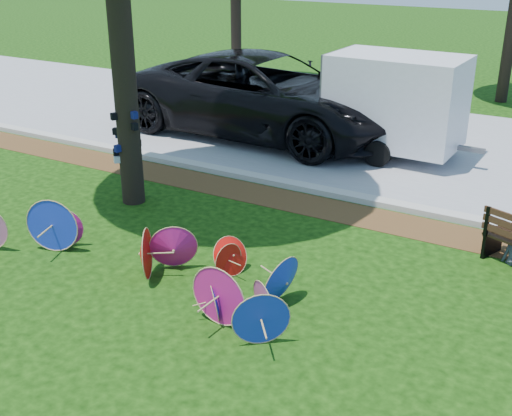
# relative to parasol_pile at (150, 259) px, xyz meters

# --- Properties ---
(ground) EXTENTS (90.00, 90.00, 0.00)m
(ground) POSITION_rel_parasol_pile_xyz_m (0.50, -0.57, -0.39)
(ground) COLOR black
(ground) RESTS_ON ground
(mulch_strip) EXTENTS (90.00, 1.00, 0.01)m
(mulch_strip) POSITION_rel_parasol_pile_xyz_m (0.50, 3.93, -0.39)
(mulch_strip) COLOR #472D16
(mulch_strip) RESTS_ON ground
(curb) EXTENTS (90.00, 0.30, 0.12)m
(curb) POSITION_rel_parasol_pile_xyz_m (0.50, 4.63, -0.33)
(curb) COLOR #B7B5AD
(curb) RESTS_ON ground
(street) EXTENTS (90.00, 8.00, 0.01)m
(street) POSITION_rel_parasol_pile_xyz_m (0.50, 8.78, -0.39)
(street) COLOR gray
(street) RESTS_ON ground
(parasol_pile) EXTENTS (6.04, 2.06, 0.92)m
(parasol_pile) POSITION_rel_parasol_pile_xyz_m (0.00, 0.00, 0.00)
(parasol_pile) COLOR red
(parasol_pile) RESTS_ON ground
(black_van) EXTENTS (7.69, 3.74, 2.11)m
(black_van) POSITION_rel_parasol_pile_xyz_m (-2.41, 7.79, 0.66)
(black_van) COLOR black
(black_van) RESTS_ON ground
(cargo_trailer) EXTENTS (3.01, 1.95, 2.68)m
(cargo_trailer) POSITION_rel_parasol_pile_xyz_m (1.11, 7.76, 0.95)
(cargo_trailer) COLOR silver
(cargo_trailer) RESTS_ON ground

